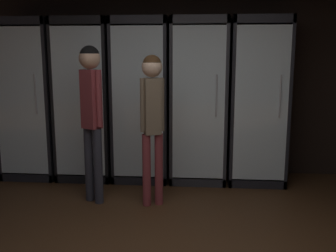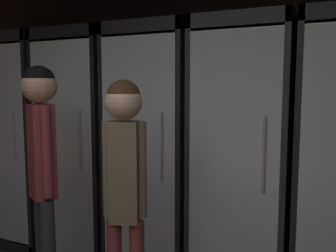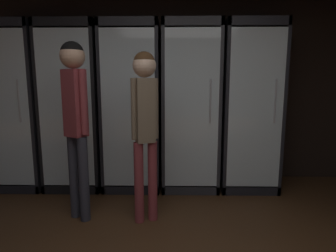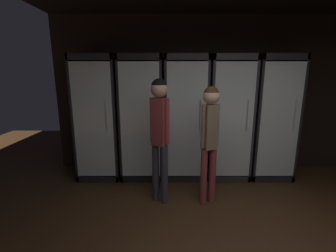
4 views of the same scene
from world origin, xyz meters
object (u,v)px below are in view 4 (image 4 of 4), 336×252
cooler_far_left (101,119)px  cooler_center (185,118)px  shopper_near (210,130)px  cooler_left (143,119)px  cooler_far_right (270,119)px  cooler_right (228,119)px  shopper_far (160,125)px

cooler_far_left → cooler_center: same height
shopper_near → cooler_center: bearing=104.6°
cooler_left → cooler_far_right: same height
cooler_far_left → cooler_right: (2.22, 0.00, 0.01)m
shopper_near → shopper_far: size_ratio=0.94×
cooler_left → cooler_far_right: size_ratio=1.00×
cooler_far_right → shopper_far: (-1.89, -0.96, 0.10)m
cooler_left → cooler_center: (0.74, -0.00, 0.01)m
cooler_center → shopper_far: 1.04m
cooler_far_right → shopper_far: bearing=-153.1°
cooler_far_left → cooler_center: 1.48m
shopper_far → cooler_center: bearing=66.9°
cooler_right → shopper_far: bearing=-140.1°
shopper_near → cooler_left: bearing=135.2°
cooler_left → cooler_far_right: (2.22, -0.00, -0.00)m
cooler_left → cooler_center: 0.74m
cooler_center → shopper_near: cooler_center is taller
cooler_far_right → shopper_far: cooler_far_right is taller
cooler_right → shopper_far: 1.50m
cooler_right → shopper_near: cooler_right is taller
shopper_near → shopper_far: bearing=176.8°
shopper_far → cooler_left: bearing=109.2°
cooler_far_left → cooler_far_right: 2.96m
cooler_far_right → cooler_center: bearing=180.0°
cooler_right → shopper_far: (-1.15, -0.96, 0.10)m
cooler_right → shopper_near: (-0.48, -1.00, 0.04)m
cooler_right → cooler_far_right: same height
cooler_center → cooler_far_right: (1.48, -0.00, -0.01)m
cooler_center → shopper_far: cooler_center is taller
cooler_left → shopper_far: 1.02m
cooler_center → cooler_far_right: same height
cooler_left → cooler_far_left: bearing=179.9°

